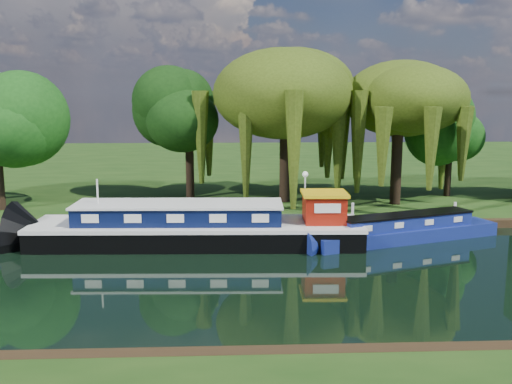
{
  "coord_description": "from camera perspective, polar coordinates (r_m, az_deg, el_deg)",
  "views": [
    {
      "loc": [
        -3.97,
        -23.47,
        7.73
      ],
      "look_at": [
        -2.74,
        4.59,
        2.8
      ],
      "focal_mm": 40.0,
      "sensor_mm": 36.0,
      "label": 1
    }
  ],
  "objects": [
    {
      "name": "ground",
      "position": [
        25.03,
        6.82,
        -8.11
      ],
      "size": [
        120.0,
        120.0,
        0.0
      ],
      "primitive_type": "plane",
      "color": "black"
    },
    {
      "name": "far_bank",
      "position": [
        58.1,
        1.44,
        2.52
      ],
      "size": [
        120.0,
        52.0,
        0.45
      ],
      "primitive_type": "cube",
      "color": "#15360E",
      "rests_on": "ground"
    },
    {
      "name": "dutch_barge",
      "position": [
        29.42,
        -5.62,
        -3.56
      ],
      "size": [
        16.93,
        4.33,
        3.55
      ],
      "rotation": [
        0.0,
        0.0,
        -0.03
      ],
      "color": "black",
      "rests_on": "ground"
    },
    {
      "name": "narrowboat",
      "position": [
        31.06,
        14.76,
        -3.74
      ],
      "size": [
        10.69,
        5.19,
        1.56
      ],
      "rotation": [
        0.0,
        0.0,
        0.33
      ],
      "color": "navy",
      "rests_on": "ground"
    },
    {
      "name": "red_dinghy",
      "position": [
        31.9,
        -19.17,
        -4.64
      ],
      "size": [
        3.19,
        2.47,
        0.61
      ],
      "primitive_type": "imported",
      "rotation": [
        0.0,
        0.0,
        1.44
      ],
      "color": "maroon",
      "rests_on": "ground"
    },
    {
      "name": "willow_left",
      "position": [
        37.92,
        2.95,
        9.58
      ],
      "size": [
        8.09,
        8.09,
        9.69
      ],
      "color": "black",
      "rests_on": "far_bank"
    },
    {
      "name": "willow_right",
      "position": [
        38.21,
        14.08,
        8.02
      ],
      "size": [
        6.96,
        6.96,
        8.48
      ],
      "color": "black",
      "rests_on": "far_bank"
    },
    {
      "name": "tree_far_mid",
      "position": [
        39.47,
        -6.74,
        7.58
      ],
      "size": [
        5.04,
        5.04,
        8.25
      ],
      "color": "black",
      "rests_on": "far_bank"
    },
    {
      "name": "tree_far_right",
      "position": [
        42.28,
        18.88,
        5.79
      ],
      "size": [
        4.07,
        4.07,
        6.67
      ],
      "color": "black",
      "rests_on": "far_bank"
    },
    {
      "name": "lamppost",
      "position": [
        34.68,
        4.94,
        1.11
      ],
      "size": [
        0.36,
        0.36,
        2.56
      ],
      "color": "silver",
      "rests_on": "far_bank"
    },
    {
      "name": "mooring_posts",
      "position": [
        32.77,
        3.63,
        -2.01
      ],
      "size": [
        19.16,
        0.16,
        1.0
      ],
      "color": "silver",
      "rests_on": "far_bank"
    }
  ]
}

